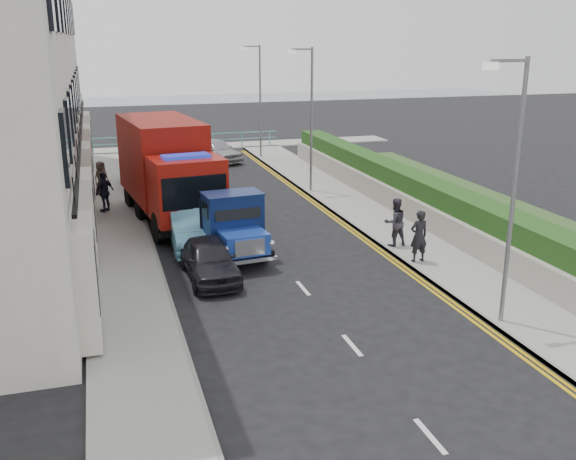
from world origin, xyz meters
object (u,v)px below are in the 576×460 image
at_px(lamp_near, 511,180).
at_px(lamp_far, 258,95).
at_px(red_lorry, 167,168).
at_px(pedestrian_east_near, 419,236).
at_px(lamp_mid, 309,112).
at_px(parked_car_front, 209,259).
at_px(bedford_lorry, 232,228).

xyz_separation_m(lamp_near, lamp_far, (0.00, 26.00, 0.00)).
bearing_deg(lamp_far, red_lorry, -119.26).
relative_size(red_lorry, pedestrian_east_near, 4.56).
xyz_separation_m(lamp_far, red_lorry, (-7.19, -12.83, -1.79)).
bearing_deg(pedestrian_east_near, lamp_mid, -93.14).
height_order(parked_car_front, pedestrian_east_near, pedestrian_east_near).
bearing_deg(pedestrian_east_near, bedford_lorry, -27.75).
bearing_deg(bedford_lorry, lamp_mid, 50.71).
distance_m(lamp_mid, parked_car_front, 12.78).
bearing_deg(parked_car_front, red_lorry, 92.02).
distance_m(lamp_mid, bedford_lorry, 10.62).
bearing_deg(red_lorry, parked_car_front, -93.95).
relative_size(bedford_lorry, parked_car_front, 1.34).
distance_m(bedford_lorry, red_lorry, 5.98).
relative_size(bedford_lorry, pedestrian_east_near, 2.83).
relative_size(lamp_mid, pedestrian_east_near, 3.90).
bearing_deg(lamp_far, pedestrian_east_near, -89.39).
distance_m(lamp_near, pedestrian_east_near, 5.78).
height_order(lamp_near, lamp_mid, same).
distance_m(lamp_far, red_lorry, 14.82).
xyz_separation_m(parked_car_front, pedestrian_east_near, (7.00, -0.76, 0.37)).
distance_m(lamp_mid, lamp_far, 10.00).
bearing_deg(red_lorry, lamp_near, -68.49).
xyz_separation_m(lamp_mid, lamp_far, (0.00, 10.00, 0.00)).
distance_m(lamp_mid, red_lorry, 7.94).
bearing_deg(lamp_near, lamp_far, 90.00).
relative_size(lamp_mid, bedford_lorry, 1.38).
relative_size(lamp_far, parked_car_front, 1.85).
bearing_deg(lamp_far, bedford_lorry, -106.99).
height_order(lamp_far, parked_car_front, lamp_far).
distance_m(bedford_lorry, parked_car_front, 2.16).
distance_m(lamp_mid, pedestrian_east_near, 11.45).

